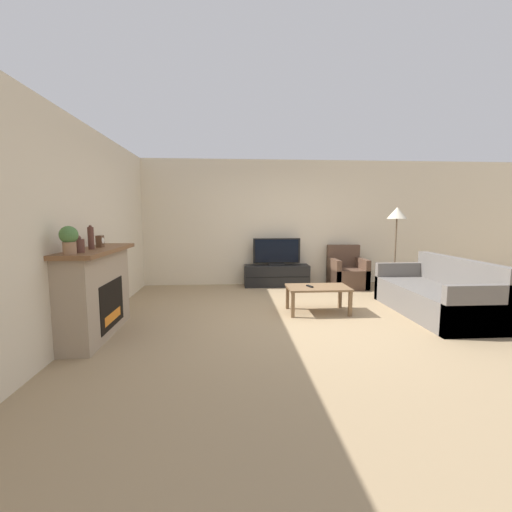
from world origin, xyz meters
TOP-DOWN VIEW (x-y plane):
  - ground_plane at (0.00, 0.00)m, footprint 24.00×24.00m
  - wall_back at (0.00, 2.60)m, footprint 12.00×0.06m
  - wall_left at (-2.89, 0.00)m, footprint 0.06×12.00m
  - fireplace at (-2.67, -0.53)m, footprint 0.49×1.59m
  - mantel_vase_left at (-2.66, -1.00)m, footprint 0.13×0.13m
  - mantel_vase_centre_left at (-2.66, -0.65)m, footprint 0.07×0.07m
  - mantel_clock at (-2.66, -0.37)m, footprint 0.08×0.11m
  - potted_plant at (-2.66, -1.20)m, footprint 0.18×0.18m
  - tv_stand at (-0.02, 2.33)m, footprint 1.38×0.42m
  - tv at (-0.02, 2.32)m, footprint 1.01×0.18m
  - armchair at (1.46, 2.13)m, footprint 0.70×0.76m
  - coffee_table at (0.36, 0.28)m, footprint 0.95×0.57m
  - remote at (0.23, 0.27)m, footprint 0.09×0.15m
  - couch at (2.15, 0.04)m, footprint 0.95×2.07m
  - floor_lamp at (2.16, 1.44)m, footprint 0.37×0.37m

SIDE VIEW (x-z plane):
  - ground_plane at x=0.00m, z-range 0.00..0.00m
  - tv_stand at x=-0.02m, z-range 0.00..0.45m
  - couch at x=2.15m, z-range -0.15..0.71m
  - armchair at x=1.46m, z-range -0.15..0.72m
  - coffee_table at x=0.36m, z-range 0.15..0.56m
  - remote at x=0.23m, z-range 0.41..0.43m
  - fireplace at x=-2.67m, z-range 0.01..1.12m
  - tv at x=-0.02m, z-range 0.44..1.01m
  - mantel_clock at x=-2.66m, z-range 1.11..1.26m
  - mantel_vase_left at x=-2.66m, z-range 1.10..1.29m
  - mantel_vase_centre_left at x=-2.66m, z-range 1.10..1.39m
  - potted_plant at x=-2.66m, z-range 1.13..1.43m
  - wall_back at x=0.00m, z-range 0.00..2.70m
  - wall_left at x=-2.89m, z-range 0.00..2.70m
  - floor_lamp at x=2.16m, z-range 0.63..2.30m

